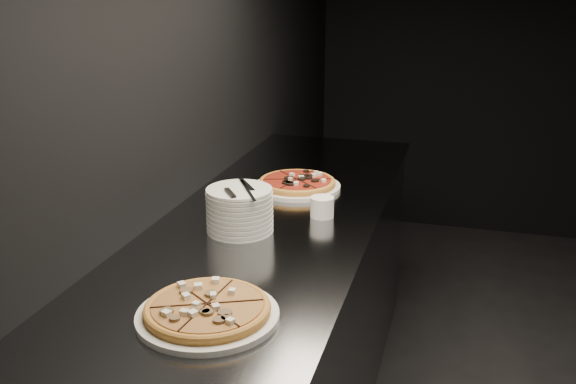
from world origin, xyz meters
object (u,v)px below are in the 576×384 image
(pizza_mushroom, at_px, (208,311))
(plate_stack, at_px, (240,210))
(counter, at_px, (272,331))
(ramekin, at_px, (322,206))
(pizza_tomato, at_px, (297,184))
(cutlery, at_px, (240,190))

(pizza_mushroom, bearing_deg, plate_stack, 102.00)
(counter, distance_m, ramekin, 0.53)
(counter, height_order, ramekin, ramekin)
(pizza_tomato, bearing_deg, ramekin, -59.44)
(pizza_mushroom, height_order, ramekin, ramekin)
(pizza_tomato, xyz_separation_m, cutlery, (-0.06, -0.50, 0.13))
(counter, xyz_separation_m, pizza_mushroom, (0.06, -0.72, 0.48))
(plate_stack, height_order, ramekin, plate_stack)
(pizza_mushroom, xyz_separation_m, pizza_tomato, (-0.06, 1.06, -0.00))
(cutlery, bearing_deg, pizza_tomato, 46.75)
(pizza_tomato, relative_size, plate_stack, 1.76)
(pizza_mushroom, distance_m, ramekin, 0.79)
(counter, distance_m, plate_stack, 0.56)
(counter, xyz_separation_m, ramekin, (0.17, 0.06, 0.50))
(counter, relative_size, plate_stack, 11.13)
(plate_stack, bearing_deg, counter, 67.60)
(counter, height_order, plate_stack, plate_stack)
(cutlery, bearing_deg, pizza_mushroom, -115.16)
(plate_stack, relative_size, cutlery, 0.99)
(pizza_mushroom, bearing_deg, pizza_tomato, 92.97)
(ramekin, bearing_deg, plate_stack, -139.06)
(pizza_mushroom, height_order, cutlery, cutlery)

